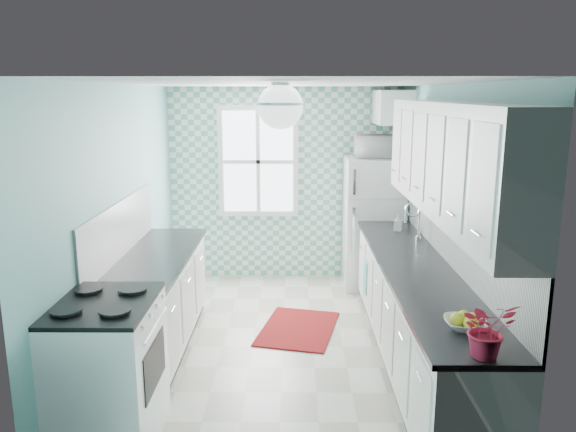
{
  "coord_description": "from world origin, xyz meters",
  "views": [
    {
      "loc": [
        0.09,
        -5.07,
        2.42
      ],
      "look_at": [
        0.05,
        0.25,
        1.25
      ],
      "focal_mm": 35.0,
      "sensor_mm": 36.0,
      "label": 1
    }
  ],
  "objects_px": {
    "ceiling_light": "(280,106)",
    "fruit_bowl": "(465,324)",
    "fridge": "(373,223)",
    "sink": "(401,242)",
    "stove": "(107,370)",
    "potted_plant": "(487,329)",
    "microwave": "(376,146)"
  },
  "relations": [
    {
      "from": "ceiling_light",
      "to": "fruit_bowl",
      "type": "height_order",
      "value": "ceiling_light"
    },
    {
      "from": "ceiling_light",
      "to": "fridge",
      "type": "distance_m",
      "value": 3.21
    },
    {
      "from": "sink",
      "to": "stove",
      "type": "bearing_deg",
      "value": -136.88
    },
    {
      "from": "potted_plant",
      "to": "sink",
      "type": "bearing_deg",
      "value": 89.91
    },
    {
      "from": "ceiling_light",
      "to": "microwave",
      "type": "relative_size",
      "value": 0.69
    },
    {
      "from": "ceiling_light",
      "to": "stove",
      "type": "distance_m",
      "value": 2.27
    },
    {
      "from": "ceiling_light",
      "to": "fridge",
      "type": "relative_size",
      "value": 0.21
    },
    {
      "from": "fridge",
      "to": "fruit_bowl",
      "type": "bearing_deg",
      "value": -84.67
    },
    {
      "from": "fridge",
      "to": "microwave",
      "type": "height_order",
      "value": "microwave"
    },
    {
      "from": "stove",
      "to": "ceiling_light",
      "type": "bearing_deg",
      "value": 28.96
    },
    {
      "from": "microwave",
      "to": "ceiling_light",
      "type": "bearing_deg",
      "value": 66.81
    },
    {
      "from": "ceiling_light",
      "to": "sink",
      "type": "height_order",
      "value": "ceiling_light"
    },
    {
      "from": "fruit_bowl",
      "to": "potted_plant",
      "type": "bearing_deg",
      "value": -90.0
    },
    {
      "from": "sink",
      "to": "fruit_bowl",
      "type": "bearing_deg",
      "value": -86.69
    },
    {
      "from": "microwave",
      "to": "sink",
      "type": "bearing_deg",
      "value": 93.9
    },
    {
      "from": "fruit_bowl",
      "to": "microwave",
      "type": "distance_m",
      "value": 3.61
    },
    {
      "from": "fruit_bowl",
      "to": "microwave",
      "type": "height_order",
      "value": "microwave"
    },
    {
      "from": "potted_plant",
      "to": "microwave",
      "type": "relative_size",
      "value": 0.67
    },
    {
      "from": "ceiling_light",
      "to": "potted_plant",
      "type": "distance_m",
      "value": 2.14
    },
    {
      "from": "ceiling_light",
      "to": "stove",
      "type": "height_order",
      "value": "ceiling_light"
    },
    {
      "from": "fruit_bowl",
      "to": "potted_plant",
      "type": "distance_m",
      "value": 0.41
    },
    {
      "from": "sink",
      "to": "fruit_bowl",
      "type": "relative_size",
      "value": 2.01
    },
    {
      "from": "fruit_bowl",
      "to": "ceiling_light",
      "type": "bearing_deg",
      "value": 142.96
    },
    {
      "from": "ceiling_light",
      "to": "potted_plant",
      "type": "relative_size",
      "value": 1.04
    },
    {
      "from": "potted_plant",
      "to": "fruit_bowl",
      "type": "bearing_deg",
      "value": 90.0
    },
    {
      "from": "ceiling_light",
      "to": "stove",
      "type": "xyz_separation_m",
      "value": [
        -1.2,
        -0.71,
        -1.79
      ]
    },
    {
      "from": "stove",
      "to": "microwave",
      "type": "height_order",
      "value": "microwave"
    },
    {
      "from": "fridge",
      "to": "fruit_bowl",
      "type": "relative_size",
      "value": 6.21
    },
    {
      "from": "fridge",
      "to": "microwave",
      "type": "xyz_separation_m",
      "value": [
        0.0,
        0.0,
        0.96
      ]
    },
    {
      "from": "fruit_bowl",
      "to": "microwave",
      "type": "xyz_separation_m",
      "value": [
        -0.09,
        3.52,
        0.81
      ]
    },
    {
      "from": "stove",
      "to": "microwave",
      "type": "distance_m",
      "value": 4.23
    },
    {
      "from": "sink",
      "to": "microwave",
      "type": "relative_size",
      "value": 1.06
    }
  ]
}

